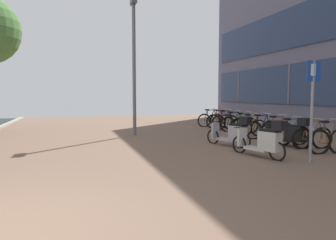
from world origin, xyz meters
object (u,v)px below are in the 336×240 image
at_px(parking_sign, 312,100).
at_px(lamp_post, 134,61).
at_px(bicycle_rack_03, 277,132).
at_px(bicycle_rack_08, 225,122).
at_px(bicycle_rack_09, 220,121).
at_px(scooter_near, 290,133).
at_px(bicycle_rack_00, 329,141).
at_px(bicycle_rack_05, 251,128).
at_px(bicycle_rack_06, 244,126).
at_px(bicycle_rack_04, 261,129).
at_px(scooter_far, 265,140).
at_px(bicycle_rack_10, 210,120).
at_px(scooter_mid, 234,133).
at_px(bicycle_rack_07, 234,124).
at_px(bicycle_rack_01, 312,138).
at_px(bicycle_rack_02, 291,135).

bearing_deg(parking_sign, lamp_post, 116.81).
relative_size(bicycle_rack_03, bicycle_rack_08, 1.01).
relative_size(bicycle_rack_09, scooter_near, 0.82).
bearing_deg(bicycle_rack_00, lamp_post, 128.81).
bearing_deg(bicycle_rack_03, bicycle_rack_00, -90.53).
xyz_separation_m(bicycle_rack_05, bicycle_rack_08, (0.05, 2.31, 0.02)).
bearing_deg(bicycle_rack_08, bicycle_rack_09, 79.54).
height_order(bicycle_rack_06, bicycle_rack_09, bicycle_rack_09).
height_order(bicycle_rack_00, bicycle_rack_06, bicycle_rack_00).
height_order(bicycle_rack_04, lamp_post, lamp_post).
height_order(scooter_far, parking_sign, parking_sign).
xyz_separation_m(bicycle_rack_09, bicycle_rack_10, (-0.16, 0.77, -0.01)).
xyz_separation_m(scooter_far, lamp_post, (-2.35, 5.45, 2.57)).
height_order(bicycle_rack_03, lamp_post, lamp_post).
height_order(scooter_near, scooter_mid, scooter_mid).
xyz_separation_m(bicycle_rack_06, bicycle_rack_07, (-0.02, 0.77, 0.00)).
bearing_deg(bicycle_rack_09, bicycle_rack_03, -91.94).
distance_m(bicycle_rack_08, scooter_mid, 4.78).
xyz_separation_m(scooter_mid, parking_sign, (0.68, -2.52, 1.08)).
relative_size(bicycle_rack_01, bicycle_rack_07, 1.02).
height_order(bicycle_rack_02, bicycle_rack_06, bicycle_rack_06).
relative_size(bicycle_rack_04, scooter_near, 0.83).
bearing_deg(bicycle_rack_04, bicycle_rack_01, -85.04).
height_order(bicycle_rack_09, bicycle_rack_10, bicycle_rack_09).
xyz_separation_m(bicycle_rack_00, scooter_near, (-0.27, 1.29, 0.08)).
relative_size(bicycle_rack_07, bicycle_rack_10, 0.96).
height_order(bicycle_rack_10, lamp_post, lamp_post).
distance_m(bicycle_rack_07, scooter_far, 5.75).
distance_m(bicycle_rack_08, scooter_far, 6.45).
relative_size(scooter_near, scooter_mid, 1.03).
relative_size(bicycle_rack_06, bicycle_rack_07, 1.03).
relative_size(bicycle_rack_00, scooter_mid, 0.85).
relative_size(bicycle_rack_09, lamp_post, 0.26).
bearing_deg(bicycle_rack_00, scooter_mid, 137.29).
height_order(bicycle_rack_00, bicycle_rack_05, bicycle_rack_00).
relative_size(bicycle_rack_08, bicycle_rack_09, 0.98).
relative_size(bicycle_rack_05, scooter_near, 0.78).
bearing_deg(scooter_near, lamp_post, 134.60).
height_order(bicycle_rack_06, scooter_near, scooter_near).
bearing_deg(scooter_far, scooter_mid, 86.72).
xyz_separation_m(bicycle_rack_03, bicycle_rack_05, (-0.03, 1.54, -0.01)).
distance_m(bicycle_rack_02, bicycle_rack_08, 4.62).
distance_m(bicycle_rack_04, bicycle_rack_05, 0.77).
relative_size(bicycle_rack_00, bicycle_rack_08, 1.02).
distance_m(bicycle_rack_00, bicycle_rack_10, 7.70).
bearing_deg(bicycle_rack_04, scooter_near, -96.02).
relative_size(bicycle_rack_03, bicycle_rack_06, 1.02).
bearing_deg(bicycle_rack_00, bicycle_rack_07, 89.03).
relative_size(bicycle_rack_03, scooter_near, 0.82).
xyz_separation_m(bicycle_rack_01, bicycle_rack_04, (-0.20, 2.31, 0.01)).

